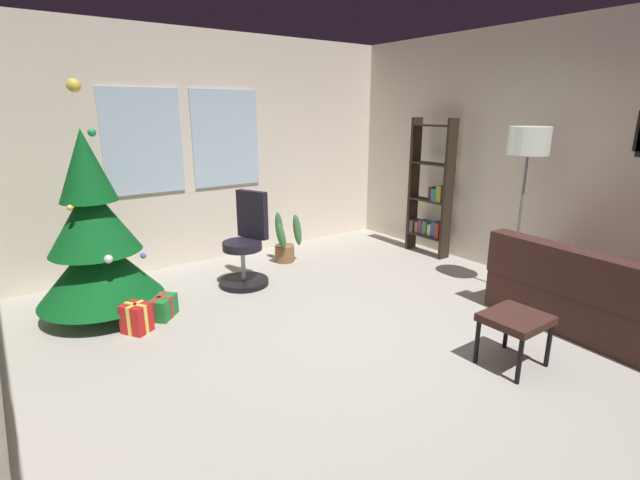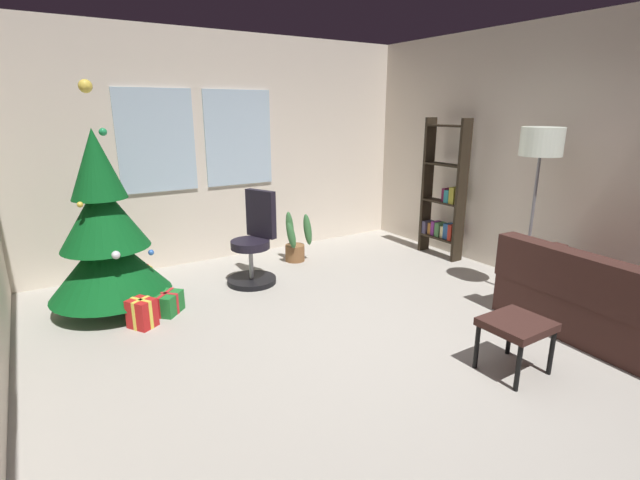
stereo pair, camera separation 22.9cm
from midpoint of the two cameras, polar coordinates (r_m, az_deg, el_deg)
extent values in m
cube|color=#A19C92|center=(3.98, 9.33, -14.32)|extent=(5.18, 6.28, 0.10)
cube|color=beige|center=(6.19, -10.26, 10.98)|extent=(5.18, 0.10, 2.86)
cube|color=silver|center=(5.84, -18.51, 11.55)|extent=(0.90, 0.03, 1.20)
cube|color=silver|center=(6.18, -8.98, 12.35)|extent=(0.90, 0.03, 1.20)
cube|color=beige|center=(5.61, 30.97, 8.50)|extent=(0.10, 6.28, 2.86)
cube|color=#39201B|center=(4.81, 34.86, -8.40)|extent=(1.02, 2.12, 0.38)
cube|color=#39201B|center=(4.37, 33.50, -4.86)|extent=(0.35, 2.07, 0.40)
cube|color=#39201B|center=(5.16, 26.03, -2.10)|extent=(0.88, 0.20, 0.20)
cube|color=beige|center=(4.43, 35.76, -5.42)|extent=(0.24, 0.41, 0.42)
cube|color=#993B25|center=(4.84, 26.41, -2.40)|extent=(0.24, 0.42, 0.41)
cube|color=#39201B|center=(3.83, 24.80, -9.47)|extent=(0.46, 0.42, 0.06)
cylinder|color=black|center=(3.69, 25.03, -14.19)|extent=(0.04, 0.04, 0.36)
cylinder|color=black|center=(4.00, 28.24, -12.20)|extent=(0.04, 0.04, 0.36)
cylinder|color=black|center=(3.86, 20.50, -12.28)|extent=(0.04, 0.04, 0.36)
cylinder|color=black|center=(4.16, 23.92, -10.56)|extent=(0.04, 0.04, 0.36)
cylinder|color=#4C331E|center=(5.06, -22.99, -6.94)|extent=(0.12, 0.12, 0.16)
cone|color=#0B4E1B|center=(4.93, -23.49, -2.58)|extent=(1.14, 1.14, 0.65)
cone|color=#0B4E1B|center=(4.81, -24.12, 2.88)|extent=(0.82, 0.82, 0.65)
cone|color=#0B4E1B|center=(4.74, -24.78, 8.56)|extent=(0.50, 0.50, 0.65)
sphere|color=red|center=(5.01, -23.44, 5.85)|extent=(0.06, 0.06, 0.06)
sphere|color=gold|center=(4.57, -26.32, 3.94)|extent=(0.05, 0.05, 0.05)
sphere|color=silver|center=(4.50, -22.63, -1.74)|extent=(0.08, 0.08, 0.08)
sphere|color=blue|center=(4.76, -18.90, -1.48)|extent=(0.06, 0.06, 0.06)
sphere|color=#1E8C4C|center=(4.75, -24.03, 12.12)|extent=(0.07, 0.07, 0.07)
sphere|color=#F2D14C|center=(4.71, -25.78, 16.78)|extent=(0.12, 0.12, 0.12)
cube|color=red|center=(4.53, -19.83, -8.54)|extent=(0.28, 0.29, 0.27)
cube|color=#EAD84C|center=(4.53, -19.83, -8.54)|extent=(0.15, 0.21, 0.27)
cube|color=#EAD84C|center=(4.53, -19.83, -8.54)|extent=(0.19, 0.13, 0.27)
cube|color=#1E722D|center=(4.77, -17.21, -7.48)|extent=(0.37, 0.37, 0.21)
cube|color=red|center=(4.77, -17.21, -7.48)|extent=(0.23, 0.23, 0.21)
cube|color=red|center=(4.77, -17.21, -7.48)|extent=(0.21, 0.20, 0.21)
cube|color=gold|center=(5.53, -20.68, -4.38)|extent=(0.34, 0.28, 0.23)
cube|color=#B21919|center=(5.53, -20.68, -4.38)|extent=(0.30, 0.12, 0.24)
cube|color=#B21919|center=(5.53, -20.68, -4.38)|extent=(0.09, 0.22, 0.24)
cylinder|color=black|center=(5.38, -7.23, -5.00)|extent=(0.56, 0.56, 0.06)
cylinder|color=#B2B2B7|center=(5.30, -7.32, -2.65)|extent=(0.05, 0.05, 0.40)
cylinder|color=black|center=(5.24, -7.40, -0.55)|extent=(0.44, 0.44, 0.09)
cube|color=black|center=(5.29, -6.12, 3.26)|extent=(0.22, 0.40, 0.54)
cube|color=black|center=(6.18, 18.12, 5.61)|extent=(0.18, 0.04, 1.83)
cube|color=black|center=(6.57, 14.11, 6.49)|extent=(0.18, 0.04, 1.83)
cube|color=black|center=(6.51, 15.61, 0.29)|extent=(0.18, 0.56, 0.02)
cube|color=black|center=(6.40, 15.94, 4.55)|extent=(0.18, 0.56, 0.02)
cube|color=black|center=(6.32, 16.28, 8.94)|extent=(0.18, 0.56, 0.02)
cube|color=black|center=(6.29, 16.63, 13.40)|extent=(0.18, 0.56, 0.02)
cube|color=maroon|center=(6.35, 17.15, 0.90)|extent=(0.16, 0.06, 0.21)
cube|color=navy|center=(6.41, 16.63, 1.06)|extent=(0.14, 0.08, 0.21)
cube|color=beige|center=(6.47, 16.15, 0.99)|extent=(0.13, 0.05, 0.16)
cube|color=#3D6C3F|center=(6.51, 15.63, 1.27)|extent=(0.15, 0.08, 0.19)
cube|color=#6E2874|center=(6.56, 15.12, 1.44)|extent=(0.14, 0.06, 0.20)
cube|color=#B06F30|center=(6.61, 14.70, 1.42)|extent=(0.14, 0.05, 0.16)
cube|color=#474260|center=(6.64, 14.18, 1.59)|extent=(0.17, 0.06, 0.17)
cube|color=olive|center=(6.25, 17.43, 5.29)|extent=(0.17, 0.08, 0.21)
cube|color=#23727B|center=(6.31, 16.83, 5.21)|extent=(0.17, 0.07, 0.17)
cube|color=#5C1633|center=(6.38, 16.38, 5.40)|extent=(0.13, 0.06, 0.18)
cylinder|color=slate|center=(5.50, 24.84, -6.11)|extent=(0.28, 0.28, 0.03)
cylinder|color=slate|center=(5.28, 25.77, 1.42)|extent=(0.03, 0.03, 1.46)
cylinder|color=white|center=(5.16, 26.94, 10.80)|extent=(0.41, 0.41, 0.28)
cylinder|color=brown|center=(6.08, -2.05, -1.61)|extent=(0.25, 0.25, 0.22)
ellipsoid|color=#366B38|center=(5.86, -2.47, 0.55)|extent=(0.20, 0.18, 0.36)
ellipsoid|color=#366B38|center=(6.03, -2.67, 1.48)|extent=(0.17, 0.15, 0.45)
ellipsoid|color=#366B38|center=(6.00, -0.45, 1.29)|extent=(0.17, 0.17, 0.43)
camera|label=1|loc=(0.11, -88.27, 0.49)|focal=25.85mm
camera|label=2|loc=(0.11, 91.73, -0.49)|focal=25.85mm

